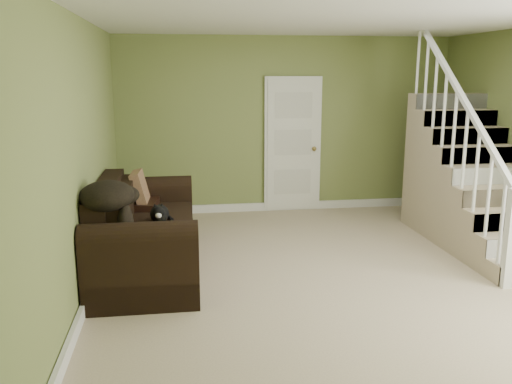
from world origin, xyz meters
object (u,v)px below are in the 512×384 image
object	(u,v)px
sofa	(142,236)
side_table	(137,224)
cat	(160,214)
banana	(169,233)

from	to	relation	value
sofa	side_table	world-z (taller)	sofa
sofa	side_table	bearing A→B (deg)	98.61
side_table	cat	bearing A→B (deg)	-67.71
sofa	cat	world-z (taller)	sofa
side_table	banana	bearing A→B (deg)	-71.14
cat	banana	world-z (taller)	cat
side_table	cat	distance (m)	0.85
side_table	cat	size ratio (longest dim) A/B	1.54
sofa	side_table	size ratio (longest dim) A/B	2.91
sofa	banana	bearing A→B (deg)	-58.73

